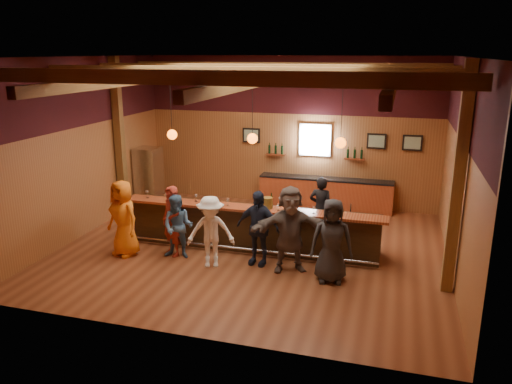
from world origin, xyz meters
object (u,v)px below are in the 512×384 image
at_px(customer_denim, 178,227).
at_px(bottle_a, 271,201).
at_px(back_bar_cabinet, 325,193).
at_px(customer_navy, 258,228).
at_px(stainless_fridge, 149,177).
at_px(customer_redvest, 172,221).
at_px(customer_dark, 332,241).
at_px(customer_white, 211,232).
at_px(bar_counter, 255,226).
at_px(ice_bucket, 268,203).
at_px(bartender, 321,208).
at_px(customer_brown, 290,229).
at_px(customer_orange, 123,218).

distance_m(customer_denim, bottle_a, 2.23).
xyz_separation_m(back_bar_cabinet, customer_navy, (-0.84, -4.52, 0.38)).
relative_size(stainless_fridge, customer_redvest, 1.08).
bearing_deg(bottle_a, customer_dark, -37.23).
xyz_separation_m(customer_denim, customer_white, (0.90, -0.26, 0.06)).
relative_size(customer_redvest, customer_dark, 0.94).
height_order(bar_counter, customer_navy, customer_navy).
bearing_deg(ice_bucket, bartender, 50.12).
relative_size(customer_navy, customer_brown, 0.90).
relative_size(bar_counter, customer_white, 3.90).
bearing_deg(back_bar_cabinet, customer_white, -109.99).
bearing_deg(customer_navy, back_bar_cabinet, 87.31).
bearing_deg(bar_counter, customer_navy, -70.25).
distance_m(customer_denim, ice_bucket, 2.13).
height_order(customer_dark, ice_bucket, customer_dark).
bearing_deg(customer_brown, customer_white, 167.47).
height_order(customer_redvest, customer_brown, customer_brown).
relative_size(customer_white, bartender, 0.99).
bearing_deg(customer_navy, bottle_a, 90.13).
bearing_deg(back_bar_cabinet, stainless_fridge, -168.07).
distance_m(stainless_fridge, customer_redvest, 4.21).
relative_size(back_bar_cabinet, bartender, 2.46).
xyz_separation_m(stainless_fridge, ice_bucket, (4.50, -2.73, 0.34)).
bearing_deg(customer_denim, customer_navy, -0.32).
height_order(customer_orange, customer_dark, customer_orange).
bearing_deg(customer_navy, bar_counter, 117.59).
distance_m(customer_white, ice_bucket, 1.54).
xyz_separation_m(customer_white, ice_bucket, (1.00, 1.09, 0.43)).
height_order(stainless_fridge, bottle_a, stainless_fridge).
height_order(customer_orange, customer_white, customer_orange).
bearing_deg(customer_navy, customer_white, -148.77).
relative_size(bar_counter, stainless_fridge, 3.50).
bearing_deg(back_bar_cabinet, bottle_a, -101.12).
distance_m(back_bar_cabinet, bartender, 2.62).
bearing_deg(ice_bucket, bar_counter, 144.30).
bearing_deg(customer_denim, bottle_a, 20.47).
xyz_separation_m(customer_brown, ice_bucket, (-0.72, 0.81, 0.29)).
height_order(customer_dark, bottle_a, customer_dark).
bearing_deg(back_bar_cabinet, customer_navy, -100.53).
height_order(stainless_fridge, bartender, stainless_fridge).
bearing_deg(customer_orange, customer_navy, 26.35).
xyz_separation_m(bar_counter, back_bar_cabinet, (1.18, 3.57, -0.05)).
relative_size(bar_counter, customer_denim, 4.21).
bearing_deg(customer_orange, bar_counter, 44.98).
bearing_deg(customer_navy, customer_redvest, -170.62).
height_order(customer_orange, ice_bucket, customer_orange).
distance_m(customer_brown, bartender, 2.10).
bearing_deg(bartender, customer_orange, 32.45).
xyz_separation_m(customer_brown, customer_dark, (0.93, -0.28, -0.06)).
bearing_deg(stainless_fridge, customer_navy, -37.35).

